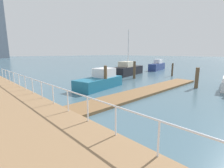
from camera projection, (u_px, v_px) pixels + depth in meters
ground_plane at (45, 83)px, 17.87m from camera, size 300.00×300.00×0.00m
floating_dock at (146, 91)px, 13.57m from camera, size 15.71×2.00×0.18m
boardwalk_railing at (60, 92)px, 8.46m from camera, size 0.06×28.12×1.08m
dock_piling_0 at (134, 70)px, 20.52m from camera, size 0.32×0.32×2.18m
dock_piling_1 at (197, 78)px, 14.99m from camera, size 0.32×0.32×1.91m
dock_piling_2 at (105, 78)px, 14.39m from camera, size 0.28×0.28×2.13m
dock_piling_3 at (172, 70)px, 22.69m from camera, size 0.24×0.24×1.81m
moored_boat_0 at (128, 70)px, 24.11m from camera, size 6.47×3.23×6.47m
moored_boat_1 at (157, 66)px, 30.82m from camera, size 6.17×2.81×2.02m
moored_boat_3 at (100, 81)px, 15.11m from camera, size 5.23×2.84×1.80m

